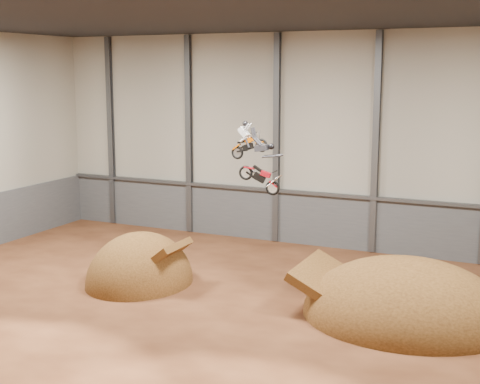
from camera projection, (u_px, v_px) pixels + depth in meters
name	position (u px, v px, depth m)	size (l,w,h in m)	color
floor	(224.00, 321.00, 31.10)	(40.00, 40.00, 0.00)	#432112
back_wall	(326.00, 141.00, 43.26)	(40.00, 0.10, 14.00)	#A5A092
ceiling	(223.00, 11.00, 28.61)	(40.00, 40.00, 0.00)	black
lower_band_back	(323.00, 221.00, 44.10)	(39.80, 0.18, 3.50)	#505257
steel_rail	(323.00, 194.00, 43.65)	(39.80, 0.35, 0.20)	#47494F
steel_column_0	(111.00, 132.00, 49.95)	(0.40, 0.36, 13.90)	#47494F
steel_column_1	(189.00, 135.00, 47.20)	(0.40, 0.36, 13.90)	#47494F
steel_column_2	(277.00, 139.00, 44.45)	(0.40, 0.36, 13.90)	#47494F
steel_column_3	(376.00, 144.00, 41.71)	(0.40, 0.36, 13.90)	#47494F
takeoff_ramp	(140.00, 283.00, 36.72)	(5.62, 6.48, 5.62)	#432810
landing_ramp	(405.00, 318.00, 31.52)	(9.78, 8.65, 5.64)	#432810
fmx_rider_a	(251.00, 137.00, 34.23)	(2.14, 0.82, 1.94)	#C45200
fmx_rider_b	(256.00, 161.00, 33.51)	(3.07, 0.88, 2.63)	#AC0E19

